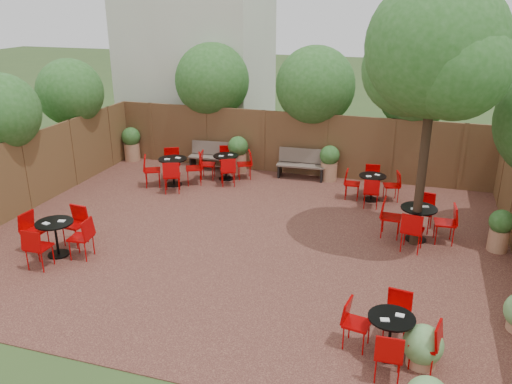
% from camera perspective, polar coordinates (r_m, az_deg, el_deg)
% --- Properties ---
extents(ground, '(80.00, 80.00, 0.00)m').
position_cam_1_polar(ground, '(12.41, -1.42, -5.02)').
color(ground, '#354F23').
rests_on(ground, ground).
extents(courtyard_paving, '(12.00, 10.00, 0.02)m').
position_cam_1_polar(courtyard_paving, '(12.41, -1.42, -4.98)').
color(courtyard_paving, '#3D1C19').
rests_on(courtyard_paving, ground).
extents(fence_back, '(12.00, 0.08, 2.00)m').
position_cam_1_polar(fence_back, '(16.59, 4.15, 5.29)').
color(fence_back, '#4E2C1D').
rests_on(fence_back, ground).
extents(fence_left, '(0.08, 10.00, 2.00)m').
position_cam_1_polar(fence_left, '(14.97, -23.76, 1.85)').
color(fence_left, '#4E2C1D').
rests_on(fence_left, ground).
extents(neighbour_building, '(5.00, 4.00, 8.00)m').
position_cam_1_polar(neighbour_building, '(20.33, -6.47, 16.64)').
color(neighbour_building, beige).
rests_on(neighbour_building, ground).
extents(overhang_foliage, '(15.64, 10.41, 2.72)m').
position_cam_1_polar(overhang_foliage, '(14.66, 1.60, 10.16)').
color(overhang_foliage, '#26581C').
rests_on(overhang_foliage, ground).
extents(courtyard_tree, '(2.96, 2.90, 5.83)m').
position_cam_1_polar(courtyard_tree, '(11.49, 18.96, 13.82)').
color(courtyard_tree, black).
rests_on(courtyard_tree, courtyard_paving).
extents(park_bench_left, '(1.48, 0.54, 0.90)m').
position_cam_1_polar(park_bench_left, '(17.17, -4.84, 4.01)').
color(park_bench_left, brown).
rests_on(park_bench_left, courtyard_paving).
extents(park_bench_right, '(1.51, 0.55, 0.92)m').
position_cam_1_polar(park_bench_right, '(16.31, 4.99, 3.14)').
color(park_bench_right, brown).
rests_on(park_bench_right, courtyard_paving).
extents(bistro_tables, '(9.14, 8.79, 0.96)m').
position_cam_1_polar(bistro_tables, '(13.12, 0.02, -1.29)').
color(bistro_tables, black).
rests_on(bistro_tables, courtyard_paving).
extents(planters, '(11.88, 4.22, 1.17)m').
position_cam_1_polar(planters, '(16.03, 0.23, 3.40)').
color(planters, '#A97554').
rests_on(planters, courtyard_paving).
extents(low_shrubs, '(2.24, 3.22, 0.69)m').
position_cam_1_polar(low_shrubs, '(8.89, 21.74, -15.51)').
color(low_shrubs, '#A97554').
rests_on(low_shrubs, courtyard_paving).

